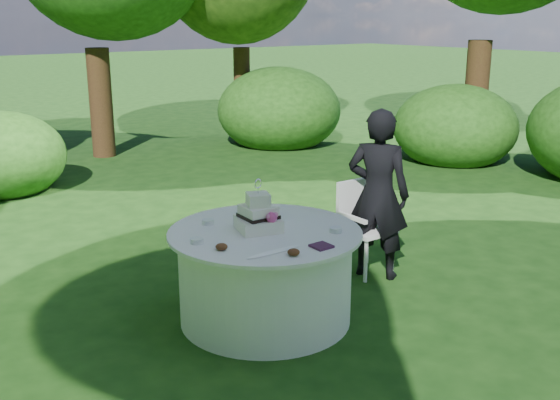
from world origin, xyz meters
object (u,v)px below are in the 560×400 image
Objects in this scene: guest at (378,194)px; chair at (362,220)px; napkins at (321,246)px; table at (265,275)px; cake at (259,217)px.

guest reaches higher than chair.
napkins is at bearing 87.73° from guest.
cake reaches higher than table.
guest is 3.79× the size of cake.
guest is 1.44m from cake.
guest is 1.48m from table.
chair is (1.41, 0.29, -0.36)m from cake.
table is 3.64× the size of cake.
chair is at bearing 11.43° from cake.
guest is 1.81× the size of chair.
guest is 1.04× the size of table.
cake reaches higher than chair.
napkins is 0.09× the size of table.
table is at bearing 64.76° from guest.
cake is 1.49m from chair.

